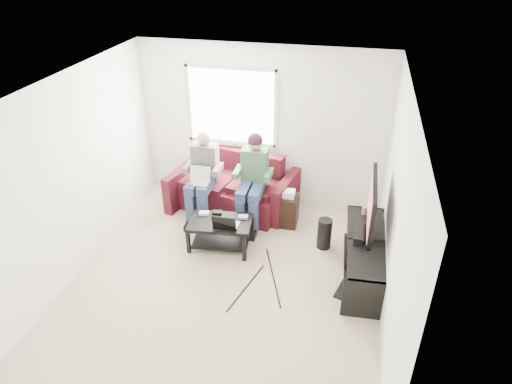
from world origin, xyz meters
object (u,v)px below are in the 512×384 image
subwoofer (324,234)px  end_table (287,209)px  sofa (234,189)px  tv_stand (364,259)px  tv (372,206)px  coffee_table (220,228)px

subwoofer → end_table: (-0.63, 0.47, 0.04)m
sofa → end_table: sofa is taller
tv_stand → end_table: 1.54m
sofa → tv: (2.15, -1.19, 0.69)m
coffee_table → subwoofer: (1.46, 0.33, -0.09)m
tv_stand → subwoofer: 0.76m
tv → tv_stand: bearing=-88.5°
sofa → subwoofer: sofa is taller
tv_stand → tv: 0.77m
coffee_table → tv_stand: 2.05m
tv → end_table: 1.66m
end_table → sofa: bearing=160.6°
tv → end_table: (-1.20, 0.86, -0.75)m
sofa → subwoofer: bearing=-27.1°
tv → subwoofer: 1.05m
sofa → tv_stand: (2.15, -1.29, -0.08)m
coffee_table → subwoofer: size_ratio=2.02×
sofa → tv_stand: 2.51m
tv → end_table: size_ratio=1.83×
sofa → tv: bearing=-29.0°
tv → coffee_table: bearing=178.3°
tv → end_table: bearing=144.5°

